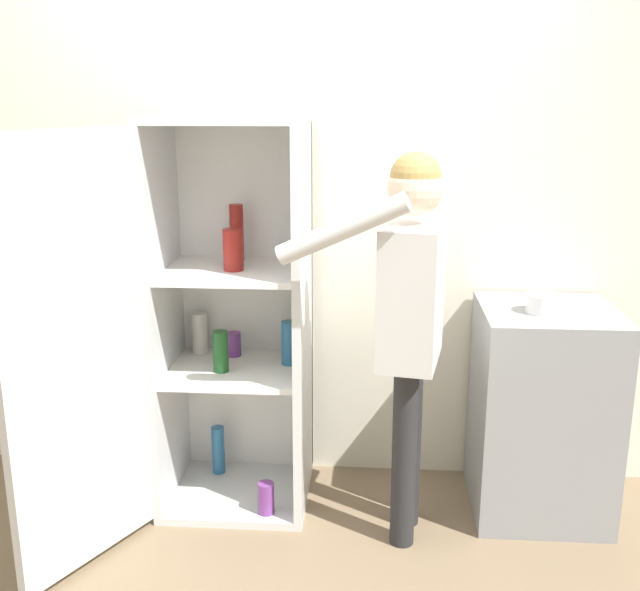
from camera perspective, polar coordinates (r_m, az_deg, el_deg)
The scene contains 6 objects.
ground_plane at distance 3.05m, azimuth -3.38°, elevation -21.15°, with size 12.00×12.00×0.00m, color #7A664C.
wall_back at distance 3.47m, azimuth -1.58°, elevation 6.39°, with size 7.00×0.06×2.55m.
refrigerator at distance 3.22m, azimuth -8.94°, elevation -2.15°, with size 0.98×1.14×1.72m.
person at distance 2.94m, azimuth 6.83°, elevation -0.30°, with size 0.66×0.51×1.60m.
counter at distance 3.44m, azimuth 16.53°, elevation -8.44°, with size 0.57×0.56×0.93m.
bowl at distance 3.22m, azimuth 16.70°, elevation -0.59°, with size 0.14×0.14×0.08m.
Camera 1 is at (0.35, -2.43, 1.80)m, focal length 42.00 mm.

